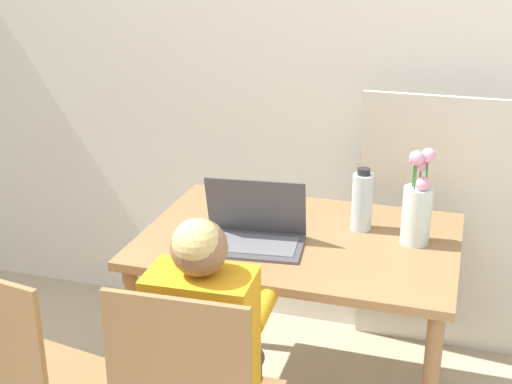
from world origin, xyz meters
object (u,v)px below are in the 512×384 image
at_px(person_seated, 208,342).
at_px(laptop, 253,229).
at_px(flower_vase, 417,205).
at_px(water_bottle, 362,201).

bearing_deg(person_seated, laptop, -90.07).
distance_m(flower_vase, water_bottle, 0.21).
height_order(person_seated, laptop, person_seated).
bearing_deg(flower_vase, person_seated, -127.18).
distance_m(person_seated, laptop, 0.52).
bearing_deg(laptop, flower_vase, 10.53).
bearing_deg(water_bottle, flower_vase, -17.80).
bearing_deg(flower_vase, water_bottle, 162.20).
bearing_deg(water_bottle, person_seated, -113.05).
xyz_separation_m(person_seated, water_bottle, (0.31, 0.73, 0.19)).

